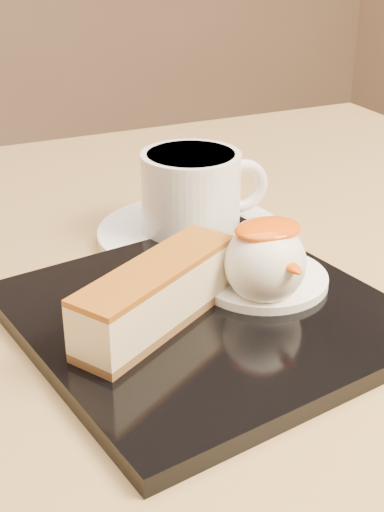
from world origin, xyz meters
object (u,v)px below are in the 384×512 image
table (218,458)px  ice_cream_scoop (265,263)px  coffee_cup (193,190)px  cheesecake (157,295)px  dessert_plate (205,316)px  saucer (191,235)px

table → ice_cream_scoop: (0.01, -0.04, 0.19)m
coffee_cup → cheesecake: bearing=-116.9°
dessert_plate → coffee_cup: (0.05, 0.12, 0.04)m
ice_cream_scoop → saucer: bearing=87.7°
table → cheesecake: cheesecake is taller
table → coffee_cup: coffee_cup is taller
saucer → table: bearing=-99.8°
cheesecake → coffee_cup: coffee_cup is taller
cheesecake → table: bearing=1.9°
cheesecake → ice_cream_scoop: 0.08m
table → cheesecake: bearing=-147.4°
coffee_cup → saucer: bearing=-180.0°
dessert_plate → cheesecake: (-0.04, -0.01, 0.03)m
saucer → coffee_cup: (0.00, -0.00, 0.04)m
table → dessert_plate: bearing=-129.7°
saucer → coffee_cup: 0.04m
coffee_cup → dessert_plate: bearing=-105.0°
table → coffee_cup: size_ratio=7.67×
cheesecake → saucer: cheesecake is taller
table → dessert_plate: dessert_plate is taller
dessert_plate → cheesecake: 0.04m
coffee_cup → ice_cream_scoop: bearing=-86.9°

